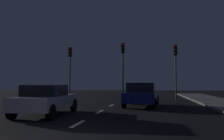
% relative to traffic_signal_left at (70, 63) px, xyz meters
% --- Properties ---
extents(ground_plane, '(80.00, 80.00, 0.00)m').
position_rel_traffic_signal_left_xyz_m(ground_plane, '(5.03, -9.26, -3.45)').
color(ground_plane, black).
extents(lane_stripe_second, '(0.16, 1.60, 0.01)m').
position_rel_traffic_signal_left_xyz_m(lane_stripe_second, '(5.03, -13.66, -3.44)').
color(lane_stripe_second, silver).
rests_on(lane_stripe_second, ground_plane).
extents(lane_stripe_third, '(0.16, 1.60, 0.01)m').
position_rel_traffic_signal_left_xyz_m(lane_stripe_third, '(5.03, -9.86, -3.44)').
color(lane_stripe_third, silver).
rests_on(lane_stripe_third, ground_plane).
extents(lane_stripe_fourth, '(0.16, 1.60, 0.01)m').
position_rel_traffic_signal_left_xyz_m(lane_stripe_fourth, '(5.03, -6.06, -3.44)').
color(lane_stripe_fourth, silver).
rests_on(lane_stripe_fourth, ground_plane).
extents(traffic_signal_left, '(0.32, 0.38, 4.92)m').
position_rel_traffic_signal_left_xyz_m(traffic_signal_left, '(0.00, 0.00, 0.00)').
color(traffic_signal_left, '#4C4C51').
rests_on(traffic_signal_left, ground_plane).
extents(traffic_signal_center, '(0.32, 0.38, 5.18)m').
position_rel_traffic_signal_left_xyz_m(traffic_signal_center, '(5.10, 0.00, 0.17)').
color(traffic_signal_center, black).
rests_on(traffic_signal_center, ground_plane).
extents(traffic_signal_right, '(0.32, 0.38, 4.90)m').
position_rel_traffic_signal_left_xyz_m(traffic_signal_right, '(9.84, -0.00, -0.01)').
color(traffic_signal_right, '#4C4C51').
rests_on(traffic_signal_right, ground_plane).
extents(car_stopped_ahead, '(2.23, 4.21, 1.51)m').
position_rel_traffic_signal_left_xyz_m(car_stopped_ahead, '(7.06, -6.58, -2.68)').
color(car_stopped_ahead, navy).
rests_on(car_stopped_ahead, ground_plane).
extents(car_adjacent_lane, '(2.00, 4.38, 1.40)m').
position_rel_traffic_signal_left_xyz_m(car_adjacent_lane, '(2.83, -11.49, -2.72)').
color(car_adjacent_lane, silver).
rests_on(car_adjacent_lane, ground_plane).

